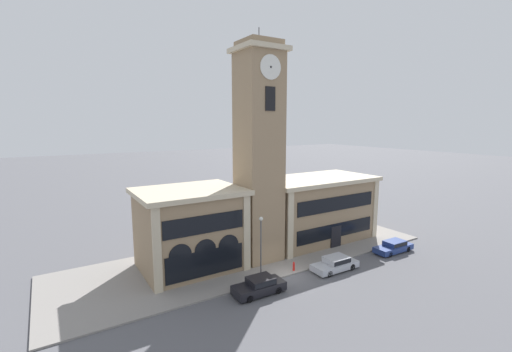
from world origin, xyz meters
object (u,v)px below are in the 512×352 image
object	(u,v)px
street_lamp	(261,239)
fire_hydrant	(294,266)
parked_car_near	(259,285)
parked_car_mid	(335,263)
parked_car_far	(394,246)

from	to	relation	value
street_lamp	fire_hydrant	world-z (taller)	street_lamp
fire_hydrant	street_lamp	bearing A→B (deg)	178.25
fire_hydrant	parked_car_near	bearing A→B (deg)	-160.44
parked_car_near	parked_car_mid	distance (m)	8.66
parked_car_mid	street_lamp	world-z (taller)	street_lamp
parked_car_near	parked_car_mid	bearing A→B (deg)	-178.92
parked_car_mid	fire_hydrant	distance (m)	4.07
parked_car_near	parked_car_mid	size ratio (longest dim) A/B	0.94
parked_car_near	parked_car_far	bearing A→B (deg)	-178.92
parked_car_near	fire_hydrant	xyz separation A→B (m)	(5.00, 1.78, -0.16)
parked_car_mid	fire_hydrant	xyz separation A→B (m)	(-3.66, 1.78, -0.13)
parked_car_far	street_lamp	bearing A→B (deg)	-5.60
parked_car_mid	parked_car_far	size ratio (longest dim) A/B	0.99
parked_car_far	fire_hydrant	world-z (taller)	parked_car_far
parked_car_mid	parked_car_far	bearing A→B (deg)	-178.92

